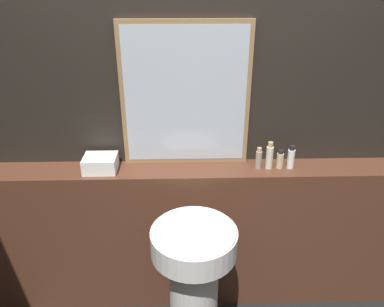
% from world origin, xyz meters
% --- Properties ---
extents(wall_back, '(8.00, 0.06, 2.50)m').
position_xyz_m(wall_back, '(0.00, 1.32, 1.25)').
color(wall_back, black).
rests_on(wall_back, ground_plane).
extents(vanity_counter, '(2.79, 0.23, 0.98)m').
position_xyz_m(vanity_counter, '(0.00, 1.18, 0.49)').
color(vanity_counter, '#512D1E').
rests_on(vanity_counter, ground_plane).
extents(pedestal_sink, '(0.43, 0.43, 0.89)m').
position_xyz_m(pedestal_sink, '(-0.01, 0.72, 0.54)').
color(pedestal_sink, silver).
rests_on(pedestal_sink, ground_plane).
extents(mirror, '(0.73, 0.03, 0.82)m').
position_xyz_m(mirror, '(-0.04, 1.27, 1.39)').
color(mirror, '#937047').
rests_on(mirror, vanity_counter).
extents(towel_stack, '(0.19, 0.16, 0.09)m').
position_xyz_m(towel_stack, '(-0.53, 1.18, 1.02)').
color(towel_stack, white).
rests_on(towel_stack, vanity_counter).
extents(shampoo_bottle, '(0.04, 0.04, 0.13)m').
position_xyz_m(shampoo_bottle, '(0.39, 1.18, 1.04)').
color(shampoo_bottle, gray).
rests_on(shampoo_bottle, vanity_counter).
extents(conditioner_bottle, '(0.04, 0.04, 0.17)m').
position_xyz_m(conditioner_bottle, '(0.45, 1.18, 1.06)').
color(conditioner_bottle, beige).
rests_on(conditioner_bottle, vanity_counter).
extents(lotion_bottle, '(0.04, 0.04, 0.11)m').
position_xyz_m(lotion_bottle, '(0.51, 1.18, 1.03)').
color(lotion_bottle, '#C6B284').
rests_on(lotion_bottle, vanity_counter).
extents(body_wash_bottle, '(0.04, 0.04, 0.14)m').
position_xyz_m(body_wash_bottle, '(0.57, 1.18, 1.05)').
color(body_wash_bottle, white).
rests_on(body_wash_bottle, vanity_counter).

